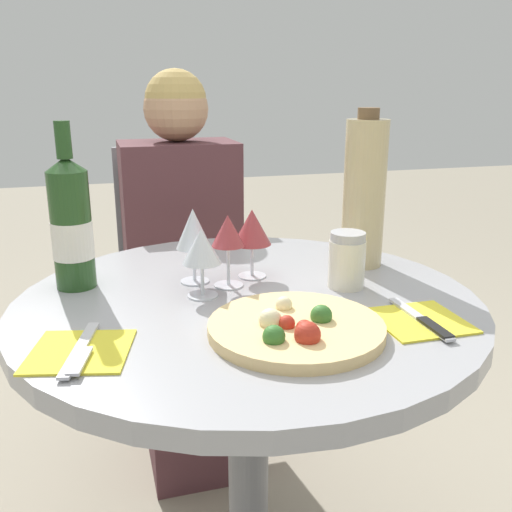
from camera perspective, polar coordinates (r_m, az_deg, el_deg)
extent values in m
cylinder|color=slate|center=(1.30, -0.77, -19.90)|extent=(0.09, 0.09, 0.69)
cylinder|color=#9E9EA3|center=(1.12, -0.84, -4.95)|extent=(0.90, 0.90, 0.04)
cylinder|color=slate|center=(2.10, -6.78, -16.17)|extent=(0.34, 0.34, 0.01)
cylinder|color=slate|center=(1.99, -6.99, -11.15)|extent=(0.06, 0.06, 0.43)
cube|color=slate|center=(1.90, -7.24, -5.04)|extent=(0.38, 0.38, 0.03)
cube|color=slate|center=(1.99, -8.32, 3.80)|extent=(0.38, 0.02, 0.49)
cube|color=#512D33|center=(1.83, -6.07, -13.30)|extent=(0.30, 0.36, 0.46)
cube|color=#512D33|center=(1.81, -7.56, 3.06)|extent=(0.35, 0.24, 0.52)
sphere|color=tan|center=(1.76, -8.01, 14.38)|extent=(0.19, 0.19, 0.19)
sphere|color=tan|center=(1.76, -8.04, 15.16)|extent=(0.18, 0.18, 0.18)
cylinder|color=#E5C17F|center=(0.95, 4.03, -7.20)|extent=(0.29, 0.29, 0.02)
sphere|color=#B22D1E|center=(0.93, 3.09, -6.75)|extent=(0.03, 0.03, 0.03)
sphere|color=beige|center=(1.01, 2.80, -4.88)|extent=(0.03, 0.03, 0.03)
sphere|color=#336B28|center=(0.96, 6.54, -5.94)|extent=(0.04, 0.04, 0.04)
sphere|color=beige|center=(0.94, 1.43, -6.41)|extent=(0.04, 0.04, 0.04)
sphere|color=#B22D1E|center=(0.92, 4.85, -7.20)|extent=(0.03, 0.03, 0.03)
sphere|color=#B22D1E|center=(0.89, 5.17, -7.85)|extent=(0.04, 0.04, 0.04)
sphere|color=#336B28|center=(0.88, 1.80, -8.05)|extent=(0.04, 0.04, 0.04)
cylinder|color=#23471E|center=(1.19, -17.94, 2.45)|extent=(0.08, 0.08, 0.24)
cone|color=#23471E|center=(1.17, -18.52, 8.73)|extent=(0.08, 0.08, 0.03)
cylinder|color=#23471E|center=(1.16, -18.73, 10.95)|extent=(0.03, 0.03, 0.07)
cylinder|color=silver|center=(1.20, -17.86, 1.57)|extent=(0.08, 0.08, 0.08)
cylinder|color=tan|center=(1.29, 10.77, 6.08)|extent=(0.09, 0.09, 0.33)
cylinder|color=brown|center=(1.27, 11.20, 13.82)|extent=(0.05, 0.05, 0.02)
cylinder|color=silver|center=(1.17, 9.02, -0.76)|extent=(0.07, 0.07, 0.10)
cylinder|color=#B2B2B7|center=(1.15, 9.15, 1.96)|extent=(0.07, 0.07, 0.02)
cylinder|color=silver|center=(1.17, -2.75, -2.92)|extent=(0.06, 0.06, 0.00)
cylinder|color=silver|center=(1.16, -2.78, -0.94)|extent=(0.01, 0.01, 0.08)
cone|color=#9E383D|center=(1.14, -2.83, 2.56)|extent=(0.07, 0.07, 0.06)
cylinder|color=silver|center=(1.20, -6.13, -2.51)|extent=(0.06, 0.06, 0.00)
cylinder|color=silver|center=(1.19, -6.18, -0.83)|extent=(0.01, 0.01, 0.07)
cone|color=silver|center=(1.17, -6.30, 2.75)|extent=(0.07, 0.07, 0.08)
cylinder|color=silver|center=(1.23, -0.39, -1.99)|extent=(0.06, 0.06, 0.00)
cylinder|color=silver|center=(1.22, -0.40, -0.37)|extent=(0.01, 0.01, 0.07)
cone|color=#9E383D|center=(1.20, -0.40, 2.93)|extent=(0.08, 0.08, 0.07)
cylinder|color=silver|center=(1.12, -5.34, -3.94)|extent=(0.06, 0.06, 0.00)
cylinder|color=silver|center=(1.11, -5.39, -2.30)|extent=(0.01, 0.01, 0.06)
cone|color=silver|center=(1.09, -5.48, 0.99)|extent=(0.08, 0.08, 0.07)
cube|color=yellow|center=(0.93, -17.17, -9.09)|extent=(0.18, 0.18, 0.00)
cube|color=silver|center=(0.93, -17.19, -8.84)|extent=(0.06, 0.19, 0.00)
cube|color=silver|center=(0.89, -17.23, -9.99)|extent=(0.04, 0.09, 0.00)
cube|color=yellow|center=(1.04, 16.01, -6.21)|extent=(0.15, 0.15, 0.00)
cube|color=silver|center=(1.04, 16.03, -5.99)|extent=(0.02, 0.19, 0.00)
cube|color=black|center=(1.00, 17.47, -6.83)|extent=(0.02, 0.09, 0.00)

